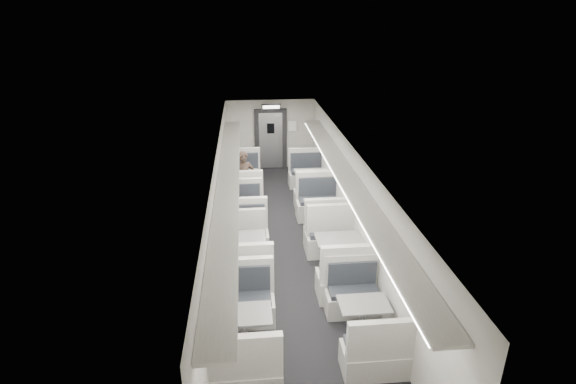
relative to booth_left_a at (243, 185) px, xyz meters
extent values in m
cube|color=black|center=(1.00, -3.34, -0.47)|extent=(3.00, 12.00, 0.12)
cube|color=white|center=(1.00, -3.34, 2.05)|extent=(3.00, 12.00, 0.12)
cube|color=silver|center=(1.00, 2.72, 0.79)|extent=(3.00, 0.12, 2.40)
cube|color=silver|center=(-0.56, -3.34, 0.79)|extent=(0.12, 12.00, 2.40)
cube|color=silver|center=(2.56, -3.34, 0.79)|extent=(0.12, 12.00, 2.40)
cube|color=beige|center=(0.00, -0.83, -0.17)|extent=(1.13, 0.63, 0.48)
cube|color=#242830|center=(0.00, -0.80, 0.12)|extent=(1.00, 0.50, 0.11)
cube|color=beige|center=(0.00, -1.06, 0.44)|extent=(1.13, 0.13, 0.75)
cube|color=beige|center=(0.00, 0.83, -0.17)|extent=(1.13, 0.63, 0.48)
cube|color=#242830|center=(0.00, 0.80, 0.12)|extent=(1.00, 0.50, 0.11)
cube|color=beige|center=(0.00, 1.06, 0.44)|extent=(1.13, 0.13, 0.75)
cylinder|color=#B3B3B5|center=(0.00, 0.00, -0.04)|extent=(0.11, 0.11, 0.73)
cylinder|color=#B3B3B5|center=(0.00, 0.00, -0.39)|extent=(0.38, 0.38, 0.03)
cube|color=gray|center=(0.00, 0.00, 0.37)|extent=(0.94, 0.64, 0.04)
cube|color=beige|center=(0.00, -3.10, -0.19)|extent=(1.04, 0.58, 0.44)
cube|color=#242830|center=(0.00, -3.07, 0.08)|extent=(0.92, 0.46, 0.10)
cube|color=beige|center=(0.00, -3.31, 0.37)|extent=(1.04, 0.12, 0.68)
cube|color=beige|center=(0.00, -1.58, -0.19)|extent=(1.04, 0.58, 0.44)
cube|color=#242830|center=(0.00, -1.61, 0.08)|extent=(0.92, 0.46, 0.10)
cube|color=beige|center=(0.00, -1.37, 0.37)|extent=(1.04, 0.12, 0.68)
cylinder|color=#B3B3B5|center=(0.00, -2.34, -0.07)|extent=(0.10, 0.10, 0.68)
cylinder|color=#B3B3B5|center=(0.00, -2.34, -0.39)|extent=(0.35, 0.35, 0.03)
cube|color=gray|center=(0.00, -2.34, 0.30)|extent=(0.86, 0.59, 0.04)
cube|color=beige|center=(0.00, -4.91, -0.16)|extent=(1.16, 0.64, 0.49)
cube|color=#242830|center=(0.00, -4.87, 0.14)|extent=(1.03, 0.51, 0.11)
cube|color=beige|center=(0.00, -5.14, 0.46)|extent=(1.16, 0.13, 0.76)
cube|color=beige|center=(0.00, -3.20, -0.16)|extent=(1.16, 0.64, 0.49)
cube|color=#242830|center=(0.00, -3.24, 0.14)|extent=(1.03, 0.51, 0.11)
cube|color=beige|center=(0.00, -2.97, 0.46)|extent=(1.16, 0.13, 0.76)
cylinder|color=#B3B3B5|center=(0.00, -4.06, -0.03)|extent=(0.11, 0.11, 0.75)
cylinder|color=#B3B3B5|center=(0.00, -4.06, -0.39)|extent=(0.39, 0.39, 0.03)
cube|color=gray|center=(0.00, -4.06, 0.39)|extent=(0.96, 0.65, 0.04)
cube|color=beige|center=(0.00, -7.32, -0.18)|extent=(1.09, 0.60, 0.46)
cube|color=#242830|center=(0.00, -7.29, 0.10)|extent=(0.96, 0.48, 0.10)
cube|color=beige|center=(0.00, -7.54, 0.41)|extent=(1.09, 0.12, 0.72)
cube|color=beige|center=(0.00, -5.72, -0.18)|extent=(1.09, 0.60, 0.46)
cube|color=#242830|center=(0.00, -5.75, 0.10)|extent=(0.96, 0.48, 0.10)
cube|color=beige|center=(0.00, -5.50, 0.41)|extent=(1.09, 0.12, 0.72)
cylinder|color=#B3B3B5|center=(0.00, -6.52, -0.06)|extent=(0.10, 0.10, 0.71)
cylinder|color=#B3B3B5|center=(0.00, -6.52, -0.39)|extent=(0.37, 0.37, 0.03)
cube|color=gray|center=(0.00, -6.52, 0.34)|extent=(0.90, 0.61, 0.04)
cube|color=beige|center=(2.00, -0.85, -0.18)|extent=(1.10, 0.61, 0.46)
cube|color=#242830|center=(2.00, -0.82, 0.11)|extent=(0.97, 0.49, 0.10)
cube|color=beige|center=(2.00, -1.07, 0.42)|extent=(1.10, 0.12, 0.72)
cube|color=beige|center=(2.00, 0.76, -0.18)|extent=(1.10, 0.61, 0.46)
cube|color=#242830|center=(2.00, 0.73, 0.11)|extent=(0.97, 0.49, 0.10)
cube|color=beige|center=(2.00, 0.99, 0.42)|extent=(1.10, 0.12, 0.72)
cylinder|color=#B3B3B5|center=(2.00, -0.04, -0.05)|extent=(0.10, 0.10, 0.71)
cylinder|color=#B3B3B5|center=(2.00, -0.04, -0.39)|extent=(0.37, 0.37, 0.03)
cube|color=gray|center=(2.00, -0.04, 0.34)|extent=(0.91, 0.62, 0.04)
cube|color=beige|center=(2.00, -3.27, -0.17)|extent=(1.15, 0.64, 0.49)
cube|color=#242830|center=(2.00, -3.24, 0.13)|extent=(1.02, 0.51, 0.11)
cube|color=beige|center=(2.00, -3.51, 0.46)|extent=(1.15, 0.13, 0.76)
cube|color=beige|center=(2.00, -1.59, -0.17)|extent=(1.15, 0.64, 0.49)
cube|color=#242830|center=(2.00, -1.62, 0.13)|extent=(1.02, 0.51, 0.11)
cube|color=beige|center=(2.00, -1.35, 0.46)|extent=(1.15, 0.13, 0.76)
cylinder|color=#B3B3B5|center=(2.00, -2.43, -0.04)|extent=(0.11, 0.11, 0.75)
cylinder|color=#B3B3B5|center=(2.00, -2.43, -0.39)|extent=(0.39, 0.39, 0.03)
cube|color=gray|center=(2.00, -2.43, 0.38)|extent=(0.95, 0.65, 0.04)
cube|color=beige|center=(2.00, -5.16, -0.16)|extent=(1.16, 0.65, 0.49)
cube|color=#242830|center=(2.00, -5.12, 0.14)|extent=(1.03, 0.51, 0.11)
cube|color=beige|center=(2.00, -5.39, 0.47)|extent=(1.16, 0.13, 0.77)
cube|color=beige|center=(2.00, -3.45, -0.16)|extent=(1.16, 0.65, 0.49)
cube|color=#242830|center=(2.00, -3.48, 0.14)|extent=(1.03, 0.51, 0.11)
cube|color=beige|center=(2.00, -3.21, 0.47)|extent=(1.16, 0.13, 0.77)
cylinder|color=#B3B3B5|center=(2.00, -4.30, -0.03)|extent=(0.11, 0.11, 0.75)
cylinder|color=#B3B3B5|center=(2.00, -4.30, -0.39)|extent=(0.39, 0.39, 0.03)
cube|color=gray|center=(2.00, -4.30, 0.39)|extent=(0.96, 0.66, 0.04)
cube|color=beige|center=(2.00, -7.13, -0.19)|extent=(1.01, 0.56, 0.43)
cube|color=#242830|center=(2.00, -7.10, 0.07)|extent=(0.90, 0.45, 0.10)
cube|color=beige|center=(2.00, -7.34, 0.35)|extent=(1.01, 0.11, 0.67)
cube|color=beige|center=(2.00, -5.64, -0.19)|extent=(1.01, 0.56, 0.43)
cube|color=#242830|center=(2.00, -5.67, 0.07)|extent=(0.90, 0.45, 0.10)
cube|color=beige|center=(2.00, -5.43, 0.35)|extent=(1.01, 0.11, 0.67)
cylinder|color=#B3B3B5|center=(2.00, -6.38, -0.08)|extent=(0.10, 0.10, 0.66)
cylinder|color=#B3B3B5|center=(2.00, -6.38, -0.40)|extent=(0.34, 0.34, 0.03)
cube|color=gray|center=(2.00, -6.38, 0.29)|extent=(0.84, 0.57, 0.04)
imported|color=black|center=(0.06, -0.62, 0.40)|extent=(0.64, 0.47, 1.62)
cube|color=black|center=(-0.49, 0.06, 0.94)|extent=(0.02, 1.18, 0.84)
cube|color=black|center=(-0.49, -2.14, 0.94)|extent=(0.02, 1.18, 0.84)
cube|color=black|center=(-0.49, -4.34, 0.94)|extent=(0.02, 1.18, 0.84)
cube|color=black|center=(-0.49, -6.54, 0.94)|extent=(0.02, 1.18, 0.84)
cube|color=beige|center=(-0.26, -3.64, 1.51)|extent=(0.46, 10.40, 0.05)
cube|color=white|center=(-0.06, -3.64, 1.46)|extent=(0.05, 10.20, 0.04)
cube|color=beige|center=(2.26, -3.64, 1.51)|extent=(0.46, 10.40, 0.05)
cube|color=white|center=(2.06, -3.64, 1.46)|extent=(0.05, 10.20, 0.04)
cube|color=black|center=(1.00, 2.60, 0.64)|extent=(1.10, 0.10, 2.10)
cube|color=#B3B3B5|center=(1.00, 2.57, 0.59)|extent=(0.80, 0.05, 1.95)
cube|color=black|center=(1.00, 2.53, 1.04)|extent=(0.25, 0.02, 0.35)
cube|color=black|center=(1.00, 2.11, 1.87)|extent=(0.62, 0.10, 0.16)
cube|color=silver|center=(1.00, 2.05, 1.87)|extent=(0.54, 0.02, 0.10)
cube|color=white|center=(1.75, 2.58, 1.09)|extent=(0.32, 0.02, 0.40)
camera|label=1|loc=(0.14, -12.42, 4.87)|focal=28.00mm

